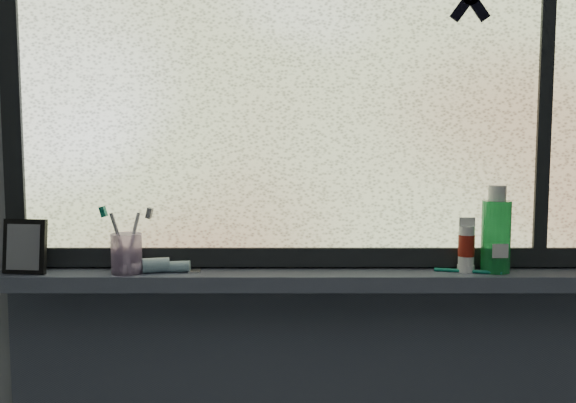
{
  "coord_description": "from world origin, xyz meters",
  "views": [
    {
      "loc": [
        -0.06,
        -0.4,
        1.37
      ],
      "look_at": [
        -0.06,
        1.05,
        1.22
      ],
      "focal_mm": 40.0,
      "sensor_mm": 36.0,
      "label": 1
    }
  ],
  "objects_px": {
    "vanity_mirror": "(25,246)",
    "mouthwash_bottle": "(496,229)",
    "cream_tube": "(466,243)",
    "toothbrush_cup": "(127,253)"
  },
  "relations": [
    {
      "from": "vanity_mirror",
      "to": "toothbrush_cup",
      "type": "height_order",
      "value": "vanity_mirror"
    },
    {
      "from": "cream_tube",
      "to": "vanity_mirror",
      "type": "bearing_deg",
      "value": -179.15
    },
    {
      "from": "mouthwash_bottle",
      "to": "cream_tube",
      "type": "bearing_deg",
      "value": 179.66
    },
    {
      "from": "toothbrush_cup",
      "to": "cream_tube",
      "type": "relative_size",
      "value": 1.01
    },
    {
      "from": "vanity_mirror",
      "to": "toothbrush_cup",
      "type": "bearing_deg",
      "value": 6.56
    },
    {
      "from": "vanity_mirror",
      "to": "toothbrush_cup",
      "type": "relative_size",
      "value": 1.36
    },
    {
      "from": "vanity_mirror",
      "to": "mouthwash_bottle",
      "type": "distance_m",
      "value": 1.2
    },
    {
      "from": "vanity_mirror",
      "to": "mouthwash_bottle",
      "type": "bearing_deg",
      "value": 7.33
    },
    {
      "from": "mouthwash_bottle",
      "to": "toothbrush_cup",
      "type": "bearing_deg",
      "value": -179.01
    },
    {
      "from": "toothbrush_cup",
      "to": "mouthwash_bottle",
      "type": "relative_size",
      "value": 0.55
    }
  ]
}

